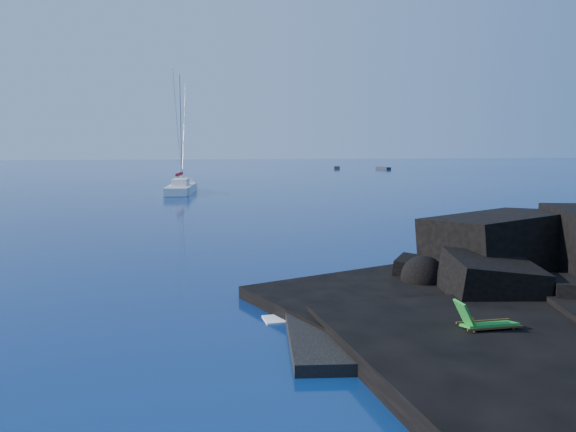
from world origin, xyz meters
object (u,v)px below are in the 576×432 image
marker_cone (472,326)px  sailboat (182,193)px  distant_boat_b (383,169)px  deck_chair (489,317)px  sunbather (491,324)px  distant_boat_a (337,169)px

marker_cone → sailboat: bearing=100.2°
sailboat → distant_boat_b: sailboat is taller
deck_chair → sunbather: size_ratio=1.04×
sailboat → distant_boat_b: (44.35, 56.11, 0.00)m
deck_chair → distant_boat_a: size_ratio=0.42×
distant_boat_a → distant_boat_b: 11.21m
deck_chair → distant_boat_a: deck_chair is taller
sunbather → marker_cone: 1.01m
sailboat → distant_boat_a: sailboat is taller
sunbather → distant_boat_b: bearing=47.1°
distant_boat_b → deck_chair: bearing=-126.0°
sunbather → distant_boat_b: (33.78, 109.62, -0.52)m
distant_boat_a → distant_boat_b: (9.47, -6.00, 0.00)m
distant_boat_a → sailboat: bearing=-104.3°
sunbather → marker_cone: size_ratio=2.74×
sailboat → deck_chair: bearing=-73.5°
sailboat → sunbather: size_ratio=8.26×
sailboat → distant_boat_a: bearing=66.5°
deck_chair → distant_boat_b: size_ratio=0.43×
sailboat → marker_cone: sailboat is taller
sunbather → distant_boat_b: sunbather is taller
sailboat → distant_boat_a: size_ratio=3.37×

